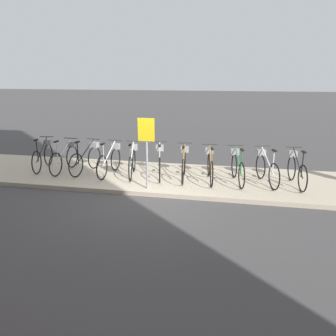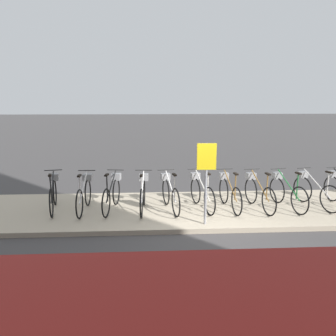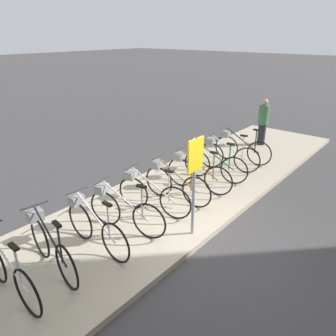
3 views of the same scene
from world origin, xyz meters
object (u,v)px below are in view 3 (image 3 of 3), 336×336
(parked_bicycle_1, at_px, (6,268))
(parked_bicycle_10, at_px, (240,147))
(parked_bicycle_2, at_px, (49,244))
(parked_bicycle_5, at_px, (150,193))
(parked_bicycle_3, at_px, (93,225))
(parked_bicycle_8, at_px, (212,163))
(parked_bicycle_4, at_px, (122,209))
(parked_bicycle_6, at_px, (174,182))
(parked_bicycle_9, at_px, (226,154))
(sign_post, at_px, (195,171))
(parked_bicycle_7, at_px, (196,172))
(pedestrian, at_px, (263,121))

(parked_bicycle_1, bearing_deg, parked_bicycle_10, 0.20)
(parked_bicycle_1, distance_m, parked_bicycle_2, 0.72)
(parked_bicycle_2, xyz_separation_m, parked_bicycle_5, (2.36, -0.01, 0.00))
(parked_bicycle_5, bearing_deg, parked_bicycle_3, -177.04)
(parked_bicycle_5, height_order, parked_bicycle_8, same)
(parked_bicycle_4, bearing_deg, parked_bicycle_6, 0.53)
(parked_bicycle_9, relative_size, sign_post, 0.88)
(parked_bicycle_3, height_order, parked_bicycle_7, same)
(parked_bicycle_7, height_order, sign_post, sign_post)
(parked_bicycle_5, distance_m, parked_bicycle_6, 0.75)
(parked_bicycle_4, height_order, sign_post, sign_post)
(parked_bicycle_9, bearing_deg, pedestrian, 4.45)
(parked_bicycle_3, distance_m, parked_bicycle_10, 5.46)
(parked_bicycle_3, xyz_separation_m, parked_bicycle_9, (4.65, 0.07, 0.00))
(parked_bicycle_1, distance_m, parked_bicycle_7, 4.61)
(parked_bicycle_3, bearing_deg, sign_post, -36.78)
(parked_bicycle_4, bearing_deg, parked_bicycle_7, -0.99)
(parked_bicycle_4, xyz_separation_m, parked_bicycle_8, (3.14, -0.02, 0.00))
(parked_bicycle_9, bearing_deg, parked_bicycle_2, 179.81)
(parked_bicycle_10, height_order, sign_post, sign_post)
(sign_post, bearing_deg, parked_bicycle_9, 20.25)
(parked_bicycle_6, xyz_separation_m, parked_bicycle_10, (3.16, 0.04, 0.00))
(pedestrian, bearing_deg, parked_bicycle_5, -177.98)
(parked_bicycle_8, relative_size, sign_post, 0.89)
(parked_bicycle_9, bearing_deg, parked_bicycle_3, -179.13)
(parked_bicycle_10, bearing_deg, parked_bicycle_6, -179.32)
(sign_post, bearing_deg, parked_bicycle_6, 54.01)
(parked_bicycle_8, height_order, parked_bicycle_10, same)
(parked_bicycle_4, relative_size, parked_bicycle_9, 1.02)
(parked_bicycle_1, relative_size, parked_bicycle_3, 1.00)
(parked_bicycle_5, relative_size, parked_bicycle_8, 1.00)
(parked_bicycle_8, relative_size, parked_bicycle_9, 1.02)
(parked_bicycle_8, xyz_separation_m, parked_bicycle_10, (1.61, 0.07, 0.00))
(parked_bicycle_5, bearing_deg, parked_bicycle_4, -175.98)
(parked_bicycle_7, height_order, parked_bicycle_9, same)
(parked_bicycle_3, relative_size, parked_bicycle_4, 1.02)
(parked_bicycle_10, bearing_deg, parked_bicycle_7, -177.76)
(parked_bicycle_7, bearing_deg, parked_bicycle_4, 179.01)
(parked_bicycle_1, relative_size, parked_bicycle_9, 1.04)
(parked_bicycle_6, bearing_deg, parked_bicycle_7, -4.10)
(parked_bicycle_8, bearing_deg, parked_bicycle_7, -178.25)
(parked_bicycle_9, height_order, pedestrian, pedestrian)
(pedestrian, bearing_deg, parked_bicycle_2, -178.62)
(parked_bicycle_2, distance_m, parked_bicycle_7, 3.89)
(parked_bicycle_2, relative_size, parked_bicycle_9, 1.03)
(parked_bicycle_7, xyz_separation_m, pedestrian, (4.35, 0.31, 0.36))
(parked_bicycle_8, bearing_deg, parked_bicycle_5, 178.09)
(parked_bicycle_3, relative_size, parked_bicycle_9, 1.04)
(parked_bicycle_2, distance_m, parked_bicycle_9, 5.46)
(parked_bicycle_2, relative_size, parked_bicycle_3, 0.99)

